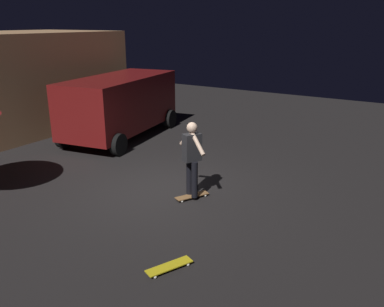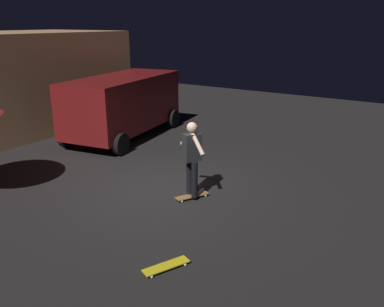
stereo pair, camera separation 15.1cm
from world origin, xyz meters
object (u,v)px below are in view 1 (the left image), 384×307
parked_van (120,103)px  skateboard_spare (169,266)px  skateboard_ridden (192,196)px  skater (192,154)px

parked_van → skateboard_spare: bearing=-133.2°
skateboard_ridden → skateboard_spare: same height
skateboard_spare → skater: 2.89m
parked_van → skater: size_ratio=2.90×
skateboard_spare → skater: bearing=24.4°
skateboard_ridden → skater: size_ratio=0.47×
skater → skateboard_ridden: bearing=-90.9°
parked_van → skateboard_ridden: parked_van is taller
skateboard_ridden → skateboard_spare: 2.72m
skater → skateboard_spare: bearing=-155.6°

